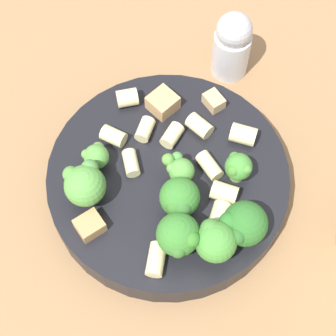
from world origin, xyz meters
TOP-DOWN VIEW (x-y plane):
  - ground_plane at (0.00, 0.00)m, footprint 2.00×2.00m
  - pasta_bowl at (0.00, 0.00)m, footprint 0.23×0.23m
  - broccoli_floret_0 at (-0.09, 0.00)m, footprint 0.04×0.04m
  - broccoli_floret_1 at (-0.08, -0.03)m, footprint 0.04×0.04m
  - broccoli_floret_2 at (0.01, 0.08)m, footprint 0.04×0.04m
  - broccoli_floret_3 at (-0.07, 0.02)m, footprint 0.04×0.04m
  - broccoli_floret_4 at (0.04, 0.05)m, footprint 0.02×0.02m
  - broccoli_floret_5 at (-0.03, -0.05)m, footprint 0.03×0.03m
  - broccoli_floret_6 at (-0.04, 0.01)m, footprint 0.04×0.04m
  - broccoli_floret_7 at (-0.01, -0.01)m, footprint 0.03×0.02m
  - rigatoni_0 at (0.05, -0.00)m, footprint 0.03×0.03m
  - rigatoni_1 at (0.00, -0.08)m, footprint 0.03×0.03m
  - rigatoni_2 at (0.02, 0.03)m, footprint 0.03×0.02m
  - rigatoni_3 at (-0.04, -0.03)m, footprint 0.03×0.03m
  - rigatoni_4 at (-0.01, -0.04)m, footprint 0.03×0.02m
  - rigatoni_5 at (0.03, -0.02)m, footprint 0.02×0.03m
  - rigatoni_6 at (-0.07, 0.05)m, footprint 0.03×0.03m
  - rigatoni_7 at (0.06, 0.03)m, footprint 0.03×0.03m
  - rigatoni_8 at (-0.06, -0.02)m, footprint 0.03×0.03m
  - rigatoni_9 at (0.09, -0.00)m, footprint 0.02×0.02m
  - rigatoni_10 at (0.03, -0.05)m, footprint 0.03×0.02m
  - chicken_chunk_0 at (0.05, -0.07)m, footprint 0.02×0.02m
  - chicken_chunk_1 at (-0.02, 0.09)m, footprint 0.02×0.03m
  - chicken_chunk_2 at (0.07, -0.03)m, footprint 0.03×0.03m
  - pepper_shaker at (0.10, -0.13)m, footprint 0.04×0.04m

SIDE VIEW (x-z plane):
  - ground_plane at x=0.00m, z-range 0.00..0.00m
  - pasta_bowl at x=0.00m, z-range 0.00..0.03m
  - chicken_chunk_0 at x=0.05m, z-range 0.03..0.04m
  - rigatoni_2 at x=0.02m, z-range 0.03..0.04m
  - chicken_chunk_1 at x=-0.02m, z-range 0.03..0.04m
  - rigatoni_4 at x=-0.01m, z-range 0.03..0.05m
  - rigatoni_0 at x=0.05m, z-range 0.03..0.05m
  - rigatoni_5 at x=0.03m, z-range 0.03..0.05m
  - rigatoni_6 at x=-0.07m, z-range 0.03..0.05m
  - rigatoni_7 at x=0.06m, z-range 0.03..0.05m
  - rigatoni_10 at x=0.03m, z-range 0.03..0.05m
  - chicken_chunk_2 at x=0.07m, z-range 0.03..0.05m
  - rigatoni_3 at x=-0.04m, z-range 0.03..0.05m
  - rigatoni_8 at x=-0.06m, z-range 0.03..0.05m
  - rigatoni_9 at x=0.09m, z-range 0.03..0.05m
  - rigatoni_1 at x=0.00m, z-range 0.03..0.05m
  - pepper_shaker at x=0.10m, z-range 0.00..0.08m
  - broccoli_floret_4 at x=0.04m, z-range 0.03..0.06m
  - broccoli_floret_5 at x=-0.03m, z-range 0.03..0.07m
  - broccoli_floret_7 at x=-0.01m, z-range 0.04..0.07m
  - broccoli_floret_1 at x=-0.08m, z-range 0.03..0.08m
  - broccoli_floret_2 at x=0.01m, z-range 0.04..0.08m
  - broccoli_floret_0 at x=-0.09m, z-range 0.04..0.08m
  - broccoli_floret_3 at x=-0.07m, z-range 0.04..0.08m
  - broccoli_floret_6 at x=-0.04m, z-range 0.04..0.08m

